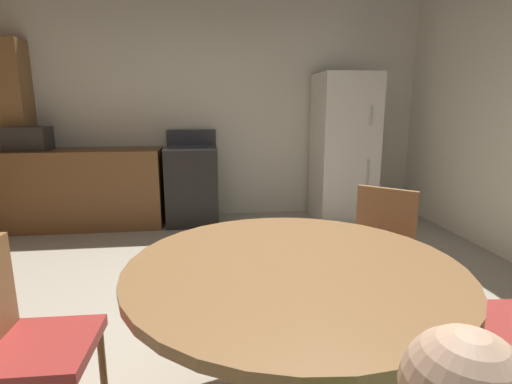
{
  "coord_description": "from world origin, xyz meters",
  "views": [
    {
      "loc": [
        -0.07,
        -2.09,
        1.37
      ],
      "look_at": [
        0.28,
        0.67,
        0.76
      ],
      "focal_mm": 27.41,
      "sensor_mm": 36.0,
      "label": 1
    }
  ],
  "objects_px": {
    "refrigerator": "(344,148)",
    "oven_range": "(192,184)",
    "dining_table": "(293,298)",
    "chair_west": "(21,338)",
    "microwave": "(28,139)",
    "chair_northeast": "(378,249)"
  },
  "relations": [
    {
      "from": "refrigerator",
      "to": "oven_range",
      "type": "bearing_deg",
      "value": 178.33
    },
    {
      "from": "oven_range",
      "to": "dining_table",
      "type": "distance_m",
      "value": 3.26
    },
    {
      "from": "refrigerator",
      "to": "chair_west",
      "type": "bearing_deg",
      "value": -127.31
    },
    {
      "from": "refrigerator",
      "to": "dining_table",
      "type": "bearing_deg",
      "value": -112.77
    },
    {
      "from": "oven_range",
      "to": "chair_west",
      "type": "distance_m",
      "value": 3.23
    },
    {
      "from": "chair_northeast",
      "to": "dining_table",
      "type": "bearing_deg",
      "value": -0.0
    },
    {
      "from": "dining_table",
      "to": "microwave",
      "type": "bearing_deg",
      "value": 125.49
    },
    {
      "from": "chair_northeast",
      "to": "refrigerator",
      "type": "bearing_deg",
      "value": -151.54
    },
    {
      "from": "dining_table",
      "to": "chair_west",
      "type": "relative_size",
      "value": 1.53
    },
    {
      "from": "oven_range",
      "to": "microwave",
      "type": "xyz_separation_m",
      "value": [
        -1.78,
        -0.0,
        0.56
      ]
    },
    {
      "from": "refrigerator",
      "to": "dining_table",
      "type": "height_order",
      "value": "refrigerator"
    },
    {
      "from": "refrigerator",
      "to": "chair_northeast",
      "type": "bearing_deg",
      "value": -104.29
    },
    {
      "from": "oven_range",
      "to": "refrigerator",
      "type": "bearing_deg",
      "value": -1.67
    },
    {
      "from": "oven_range",
      "to": "chair_west",
      "type": "height_order",
      "value": "oven_range"
    },
    {
      "from": "oven_range",
      "to": "microwave",
      "type": "distance_m",
      "value": 1.87
    },
    {
      "from": "microwave",
      "to": "dining_table",
      "type": "xyz_separation_m",
      "value": [
        2.29,
        -3.21,
        -0.42
      ]
    },
    {
      "from": "microwave",
      "to": "dining_table",
      "type": "bearing_deg",
      "value": -54.51
    },
    {
      "from": "refrigerator",
      "to": "chair_west",
      "type": "xyz_separation_m",
      "value": [
        -2.39,
        -3.13,
        -0.38
      ]
    },
    {
      "from": "chair_west",
      "to": "chair_northeast",
      "type": "xyz_separation_m",
      "value": [
        1.78,
        0.75,
        0.0
      ]
    },
    {
      "from": "oven_range",
      "to": "dining_table",
      "type": "relative_size",
      "value": 0.82
    },
    {
      "from": "refrigerator",
      "to": "chair_west",
      "type": "relative_size",
      "value": 2.02
    },
    {
      "from": "microwave",
      "to": "refrigerator",
      "type": "bearing_deg",
      "value": -0.79
    }
  ]
}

